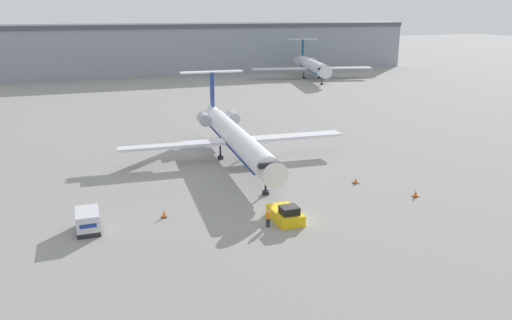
{
  "coord_description": "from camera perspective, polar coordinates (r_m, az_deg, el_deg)",
  "views": [
    {
      "loc": [
        -17.93,
        -40.44,
        19.33
      ],
      "look_at": [
        0.0,
        9.84,
        3.21
      ],
      "focal_mm": 35.0,
      "sensor_mm": 36.0,
      "label": 1
    }
  ],
  "objects": [
    {
      "name": "ground_plane",
      "position": [
        48.28,
        3.95,
        -6.84
      ],
      "size": [
        600.0,
        600.0,
        0.0
      ],
      "primitive_type": "plane",
      "color": "gray"
    },
    {
      "name": "terminal_building",
      "position": [
        161.86,
        -13.52,
        12.2
      ],
      "size": [
        180.0,
        16.8,
        15.15
      ],
      "color": "#8C939E",
      "rests_on": "ground"
    },
    {
      "name": "airplane_main",
      "position": [
        66.25,
        -2.44,
        2.74
      ],
      "size": [
        30.35,
        32.87,
        10.14
      ],
      "color": "white",
      "rests_on": "ground"
    },
    {
      "name": "pushback_tug",
      "position": [
        47.91,
        3.4,
        -6.2
      ],
      "size": [
        2.37,
        4.24,
        1.73
      ],
      "color": "yellow",
      "rests_on": "ground"
    },
    {
      "name": "luggage_cart",
      "position": [
        48.01,
        -18.67,
        -6.62
      ],
      "size": [
        2.03,
        3.45,
        1.92
      ],
      "color": "#232326",
      "rests_on": "ground"
    },
    {
      "name": "worker_near_tug",
      "position": [
        46.36,
        1.38,
        -6.64
      ],
      "size": [
        0.4,
        0.24,
        1.7
      ],
      "color": "#232838",
      "rests_on": "ground"
    },
    {
      "name": "traffic_cone_left",
      "position": [
        49.33,
        -10.48,
        -6.07
      ],
      "size": [
        0.51,
        0.51,
        0.82
      ],
      "color": "black",
      "rests_on": "ground"
    },
    {
      "name": "traffic_cone_right",
      "position": [
        59.01,
        11.32,
        -2.36
      ],
      "size": [
        0.69,
        0.69,
        0.61
      ],
      "color": "black",
      "rests_on": "ground"
    },
    {
      "name": "traffic_cone_mid",
      "position": [
        56.44,
        17.78,
        -3.66
      ],
      "size": [
        0.63,
        0.63,
        0.77
      ],
      "color": "black",
      "rests_on": "ground"
    },
    {
      "name": "airplane_parked_far_left",
      "position": [
        147.85,
        6.44,
        10.66
      ],
      "size": [
        35.0,
        30.81,
        10.61
      ],
      "color": "silver",
      "rests_on": "ground"
    }
  ]
}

